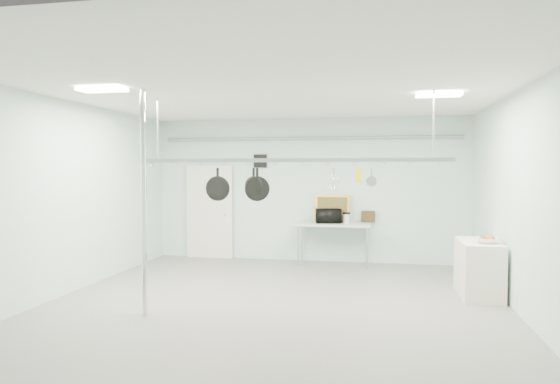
% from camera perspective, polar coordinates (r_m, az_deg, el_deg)
% --- Properties ---
extents(floor, '(8.00, 8.00, 0.00)m').
position_cam_1_polar(floor, '(7.55, -1.03, -13.25)').
color(floor, gray).
rests_on(floor, ground).
extents(ceiling, '(7.00, 8.00, 0.02)m').
position_cam_1_polar(ceiling, '(7.35, -1.05, 11.44)').
color(ceiling, silver).
rests_on(ceiling, back_wall).
extents(back_wall, '(7.00, 0.02, 3.20)m').
position_cam_1_polar(back_wall, '(11.20, 3.24, 0.25)').
color(back_wall, silver).
rests_on(back_wall, floor).
extents(right_wall, '(0.02, 8.00, 3.20)m').
position_cam_1_polar(right_wall, '(7.38, 26.50, -1.26)').
color(right_wall, silver).
rests_on(right_wall, floor).
extents(door, '(1.10, 0.10, 2.20)m').
position_cam_1_polar(door, '(11.73, -8.02, -2.36)').
color(door, silver).
rests_on(door, floor).
extents(wall_vent, '(0.30, 0.04, 0.30)m').
position_cam_1_polar(wall_vent, '(11.38, -2.28, 3.56)').
color(wall_vent, black).
rests_on(wall_vent, back_wall).
extents(conduit_pipe, '(6.60, 0.07, 0.07)m').
position_cam_1_polar(conduit_pipe, '(11.12, 3.19, 6.16)').
color(conduit_pipe, gray).
rests_on(conduit_pipe, back_wall).
extents(chrome_pole, '(0.08, 0.08, 3.20)m').
position_cam_1_polar(chrome_pole, '(7.27, -15.28, -1.13)').
color(chrome_pole, silver).
rests_on(chrome_pole, floor).
extents(prep_table, '(1.60, 0.70, 0.91)m').
position_cam_1_polar(prep_table, '(10.81, 6.10, -3.93)').
color(prep_table, '#AAC9B4').
rests_on(prep_table, floor).
extents(side_cabinet, '(0.60, 1.20, 0.90)m').
position_cam_1_polar(side_cabinet, '(8.80, 21.74, -8.13)').
color(side_cabinet, silver).
rests_on(side_cabinet, floor).
extents(pot_rack, '(4.80, 0.06, 1.00)m').
position_cam_1_polar(pot_rack, '(7.52, 0.93, 3.89)').
color(pot_rack, '#B7B7BC').
rests_on(pot_rack, ceiling).
extents(light_panel_left, '(0.65, 0.30, 0.05)m').
position_cam_1_polar(light_panel_left, '(7.40, -19.67, 10.99)').
color(light_panel_left, white).
rests_on(light_panel_left, ceiling).
extents(light_panel_right, '(0.65, 0.30, 0.05)m').
position_cam_1_polar(light_panel_right, '(7.83, 17.70, 10.55)').
color(light_panel_right, white).
rests_on(light_panel_right, ceiling).
extents(microwave, '(0.60, 0.45, 0.30)m').
position_cam_1_polar(microwave, '(10.82, 5.56, -2.72)').
color(microwave, black).
rests_on(microwave, prep_table).
extents(coffee_canister, '(0.17, 0.17, 0.20)m').
position_cam_1_polar(coffee_canister, '(10.79, 7.59, -3.04)').
color(coffee_canister, silver).
rests_on(coffee_canister, prep_table).
extents(painting_large, '(0.79, 0.19, 0.58)m').
position_cam_1_polar(painting_large, '(11.08, 5.98, -1.89)').
color(painting_large, gold).
rests_on(painting_large, prep_table).
extents(painting_small, '(0.30, 0.10, 0.25)m').
position_cam_1_polar(painting_small, '(11.05, 10.04, -2.78)').
color(painting_small, '#332312').
rests_on(painting_small, prep_table).
extents(fruit_bowl, '(0.38, 0.38, 0.09)m').
position_cam_1_polar(fruit_bowl, '(8.52, 22.56, -5.14)').
color(fruit_bowl, white).
rests_on(fruit_bowl, side_cabinet).
extents(skillet_left, '(0.38, 0.07, 0.51)m').
position_cam_1_polar(skillet_left, '(7.79, -7.14, 0.89)').
color(skillet_left, black).
rests_on(skillet_left, pot_rack).
extents(skillet_mid, '(0.29, 0.11, 0.41)m').
position_cam_1_polar(skillet_mid, '(7.63, -3.03, 1.25)').
color(skillet_mid, black).
rests_on(skillet_mid, pot_rack).
extents(skillet_right, '(0.38, 0.18, 0.51)m').
position_cam_1_polar(skillet_right, '(7.62, -2.62, 0.85)').
color(skillet_right, black).
rests_on(skillet_right, pot_rack).
extents(whisk, '(0.27, 0.27, 0.36)m').
position_cam_1_polar(whisk, '(7.43, 6.17, 1.37)').
color(whisk, '#ABABAF').
rests_on(whisk, pot_rack).
extents(grater, '(0.10, 0.05, 0.23)m').
position_cam_1_polar(grater, '(7.40, 8.98, 1.86)').
color(grater, gold).
rests_on(grater, pot_rack).
extents(saucepan, '(0.18, 0.14, 0.29)m').
position_cam_1_polar(saucepan, '(7.40, 10.42, 1.62)').
color(saucepan, '#A7A8AC').
rests_on(saucepan, pot_rack).
extents(fruit_cluster, '(0.24, 0.24, 0.09)m').
position_cam_1_polar(fruit_cluster, '(8.52, 22.57, -4.87)').
color(fruit_cluster, '#B92D11').
rests_on(fruit_cluster, fruit_bowl).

